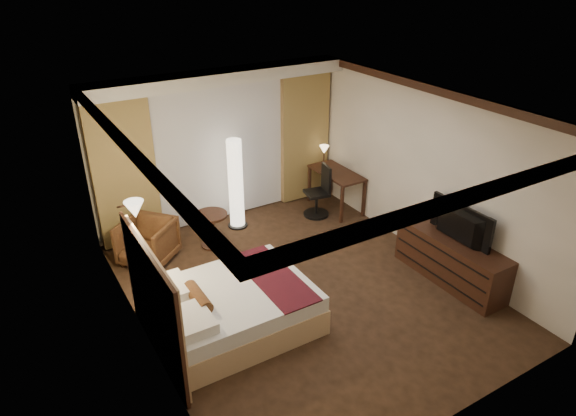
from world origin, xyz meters
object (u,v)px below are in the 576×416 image
bed (234,308)px  desk (336,190)px  side_table (212,230)px  office_chair (317,191)px  television (456,221)px  floor_lamp (236,184)px  armchair (147,240)px  dresser (451,260)px

bed → desk: desk is taller
bed → side_table: side_table is taller
bed → office_chair: size_ratio=2.03×
bed → television: bearing=-12.2°
desk → floor_lamp: bearing=170.3°
armchair → office_chair: office_chair is taller
office_chair → bed: bearing=-130.8°
armchair → side_table: 1.06m
bed → desk: (3.16, 2.12, 0.09)m
armchair → bed: bearing=-28.6°
armchair → office_chair: 3.15m
dresser → television: (-0.03, 0.00, 0.66)m
bed → television: television is taller
armchair → dresser: (3.67, -2.82, -0.04)m
armchair → dresser: armchair is taller
bed → office_chair: bearing=37.7°
side_table → desk: bearing=1.5°
office_chair → side_table: bearing=-168.0°
side_table → floor_lamp: 0.93m
side_table → office_chair: size_ratio=0.61×
bed → desk: size_ratio=1.71×
floor_lamp → dresser: (1.96, -3.14, -0.47)m
armchair → television: 4.64m
desk → television: (0.02, -2.81, 0.64)m
floor_lamp → side_table: bearing=-148.8°
desk → dresser: (0.05, -2.81, -0.03)m
bed → armchair: size_ratio=2.55×
armchair → dresser: 4.63m
armchair → television: television is taller
desk → armchair: bearing=179.8°
side_table → dresser: size_ratio=0.33×
side_table → bed: bearing=-106.1°
desk → side_table: bearing=-178.5°
armchair → office_chair: bearing=48.1°
armchair → side_table: armchair is taller
desk → dresser: size_ratio=0.64×
television → dresser: bearing=-89.6°
floor_lamp → dresser: floor_lamp is taller
bed → floor_lamp: floor_lamp is taller
armchair → floor_lamp: 1.79m
television → armchair: bearing=52.6°
desk → dresser: bearing=-89.0°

